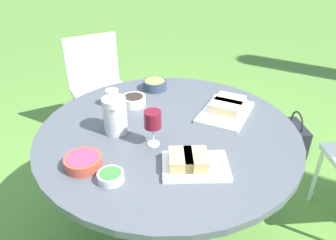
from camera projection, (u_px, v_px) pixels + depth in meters
name	position (u px, v px, depth m)	size (l,w,h in m)	color
ground_plane	(168.00, 230.00, 2.06)	(40.00, 40.00, 0.00)	#5B8C38
dining_table	(168.00, 147.00, 1.73)	(1.34, 1.34, 0.75)	#4C4C51
chair_near_right	(98.00, 82.00, 2.74)	(0.55, 0.56, 0.89)	white
water_pitcher	(115.00, 116.00, 1.62)	(0.13, 0.12, 0.19)	silver
wine_glass	(153.00, 121.00, 1.50)	(0.08, 0.08, 0.18)	silver
platter_bread_main	(192.00, 163.00, 1.40)	(0.22, 0.30, 0.07)	white
platter_charcuterie	(227.00, 108.00, 1.82)	(0.42, 0.39, 0.07)	white
bowl_fries	(155.00, 84.00, 2.08)	(0.15, 0.15, 0.06)	#334256
bowl_salad	(111.00, 176.00, 1.34)	(0.11, 0.11, 0.04)	silver
bowl_olives	(134.00, 100.00, 1.89)	(0.14, 0.14, 0.06)	white
bowl_dip_red	(83.00, 161.00, 1.41)	(0.16, 0.16, 0.05)	#B74733
cup_water_near	(112.00, 98.00, 1.88)	(0.07, 0.07, 0.10)	silver
handbag	(293.00, 137.00, 2.74)	(0.30, 0.14, 0.37)	#232328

